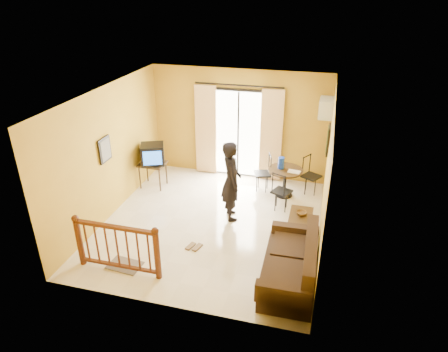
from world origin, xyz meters
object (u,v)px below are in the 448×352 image
(coffee_table, at_px, (300,221))
(television, at_px, (153,154))
(standing_person, at_px, (231,181))
(dining_table, at_px, (285,175))
(sofa, at_px, (293,267))

(coffee_table, bearing_deg, television, 163.44)
(television, relative_size, coffee_table, 0.83)
(coffee_table, bearing_deg, standing_person, 172.75)
(dining_table, distance_m, standing_person, 1.66)
(dining_table, relative_size, sofa, 0.44)
(television, distance_m, standing_person, 2.39)
(television, distance_m, coffee_table, 3.93)
(television, height_order, dining_table, television)
(dining_table, distance_m, coffee_table, 1.58)
(television, height_order, coffee_table, television)
(coffee_table, bearing_deg, sofa, -89.72)
(dining_table, height_order, standing_person, standing_person)
(coffee_table, distance_m, sofa, 1.60)
(sofa, distance_m, standing_person, 2.41)
(coffee_table, relative_size, standing_person, 0.48)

